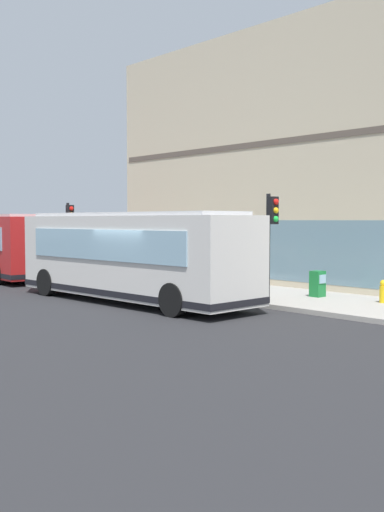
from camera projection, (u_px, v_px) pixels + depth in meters
The scene contains 11 objects.
ground at pixel (141, 306), 20.24m from camera, with size 120.00×120.00×0.00m, color #262628.
sidewalk_curb at pixel (242, 292), 23.41m from camera, with size 4.34×40.00×0.15m, color #9E9991.
building_corner at pixel (329, 161), 26.69m from camera, with size 6.52×20.75×10.76m.
city_bus_nearside at pixel (131, 257), 21.09m from camera, with size 2.91×10.13×3.07m.
traffic_light_near_corner at pixel (271, 226), 20.23m from camera, with size 0.32×0.49×3.52m.
traffic_light_down_block at pixel (69, 225), 29.36m from camera, with size 0.32×0.49×3.47m.
fire_hydrant at pixel (383, 292), 19.86m from camera, with size 0.35×0.35×0.74m.
pedestrian_by_light_pole at pixel (203, 263), 23.54m from camera, with size 0.32×0.32×1.76m.
pedestrian_walking_along_curb at pixel (192, 262), 25.89m from camera, with size 0.32×0.32×1.57m.
pedestrian_near_building_entrance at pixel (122, 257), 26.83m from camera, with size 0.32×0.32×1.78m.
newspaper_vending_box at pixel (318, 284), 21.42m from camera, with size 0.44×0.43×0.90m.
Camera 1 is at (-12.14, -16.12, 2.82)m, focal length 43.39 mm.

